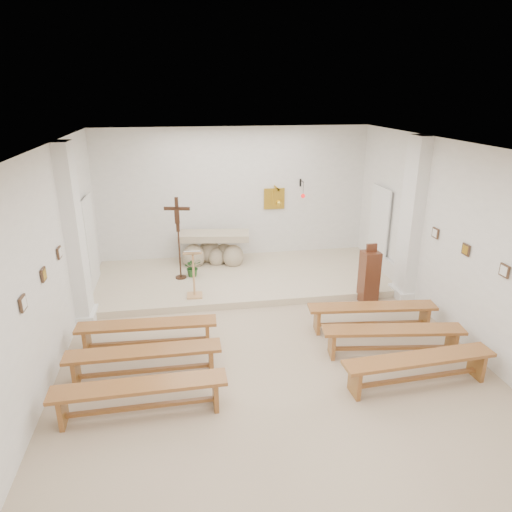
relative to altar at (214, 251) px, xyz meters
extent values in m
cube|color=tan|center=(0.62, -4.39, -0.50)|extent=(7.00, 10.00, 0.00)
cube|color=white|center=(-2.87, -4.39, 1.25)|extent=(0.02, 10.00, 3.50)
cube|color=white|center=(4.11, -4.39, 1.25)|extent=(0.02, 10.00, 3.50)
cube|color=white|center=(0.62, 0.60, 1.25)|extent=(7.00, 0.02, 3.50)
cube|color=silver|center=(0.62, -4.39, 2.99)|extent=(7.00, 10.00, 0.02)
cube|color=#C5B697|center=(0.62, -0.89, -0.42)|extent=(6.98, 3.00, 0.15)
cube|color=white|center=(-2.75, -2.39, 1.25)|extent=(0.26, 0.55, 3.50)
cube|color=white|center=(3.99, -2.39, 1.25)|extent=(0.26, 0.55, 3.50)
cube|color=gold|center=(1.67, 0.57, 1.15)|extent=(0.55, 0.04, 0.55)
cube|color=black|center=(2.37, 0.58, 1.55)|extent=(0.04, 0.02, 0.20)
cylinder|color=black|center=(2.37, 0.43, 1.62)|extent=(0.02, 0.30, 0.02)
cylinder|color=black|center=(2.37, 0.28, 1.45)|extent=(0.01, 0.01, 0.34)
sphere|color=red|center=(2.37, 0.28, 1.26)|extent=(0.11, 0.11, 0.11)
cube|color=#452E1E|center=(-2.85, -5.19, 1.22)|extent=(0.03, 0.20, 0.20)
cube|color=#452E1E|center=(-2.85, -4.19, 1.22)|extent=(0.03, 0.20, 0.20)
cube|color=#452E1E|center=(-2.85, -3.19, 1.22)|extent=(0.03, 0.20, 0.20)
cube|color=#452E1E|center=(4.09, -5.19, 1.22)|extent=(0.03, 0.20, 0.20)
cube|color=#452E1E|center=(4.09, -4.19, 1.22)|extent=(0.03, 0.20, 0.20)
cube|color=#452E1E|center=(4.09, -3.19, 1.22)|extent=(0.03, 0.20, 0.20)
cube|color=silver|center=(-2.81, -1.69, -0.23)|extent=(0.10, 0.85, 0.52)
cube|color=silver|center=(4.05, -1.69, -0.23)|extent=(0.10, 0.85, 0.52)
ellipsoid|color=tan|center=(-0.51, -0.07, -0.11)|extent=(0.57, 0.48, 0.64)
ellipsoid|color=tan|center=(0.47, -0.18, -0.12)|extent=(0.53, 0.45, 0.60)
ellipsoid|color=tan|center=(-0.09, 0.18, -0.09)|extent=(0.60, 0.51, 0.57)
ellipsoid|color=tan|center=(0.28, 0.10, -0.14)|extent=(0.49, 0.42, 0.53)
ellipsoid|color=tan|center=(0.06, -0.06, -0.17)|extent=(0.42, 0.35, 0.49)
cube|color=tan|center=(0.02, 0.00, 0.39)|extent=(1.83, 0.93, 0.17)
cube|color=tan|center=(-0.57, -1.93, -0.33)|extent=(0.34, 0.34, 0.04)
cylinder|color=tan|center=(-0.57, -1.93, 0.12)|extent=(0.05, 0.05, 0.94)
cube|color=tan|center=(-0.57, -1.95, 0.64)|extent=(0.41, 0.30, 0.15)
cube|color=white|center=(-0.58, -1.98, 0.69)|extent=(0.35, 0.25, 0.12)
cylinder|color=#341C10|center=(-0.85, -0.84, -0.33)|extent=(0.26, 0.26, 0.03)
cylinder|color=#341C10|center=(-0.85, -0.84, 0.24)|extent=(0.04, 0.04, 1.17)
cube|color=#341C10|center=(-0.85, -0.84, 1.20)|extent=(0.08, 0.07, 0.80)
cube|color=#341C10|center=(-0.85, -0.84, 1.34)|extent=(0.58, 0.17, 0.07)
cube|color=#341C10|center=(-0.86, -0.87, 1.17)|extent=(0.11, 0.06, 0.34)
imported|color=#245321|center=(-0.56, -0.77, -0.12)|extent=(0.45, 0.40, 0.45)
cube|color=#4F2716|center=(3.12, -2.49, 0.08)|extent=(0.38, 0.38, 1.15)
cube|color=#4F2716|center=(3.12, -2.49, 0.73)|extent=(0.23, 0.07, 0.19)
cube|color=brown|center=(-1.46, -3.68, -0.01)|extent=(2.43, 0.48, 0.05)
cube|color=brown|center=(-2.50, -3.64, -0.27)|extent=(0.08, 0.35, 0.46)
cube|color=brown|center=(-0.42, -3.73, -0.27)|extent=(0.08, 0.35, 0.46)
cube|color=brown|center=(-1.46, -3.68, -0.36)|extent=(2.03, 0.15, 0.05)
cube|color=brown|center=(2.70, -3.68, -0.01)|extent=(2.44, 0.63, 0.05)
cube|color=brown|center=(1.66, -3.57, -0.27)|extent=(0.10, 0.36, 0.46)
cube|color=brown|center=(3.74, -3.79, -0.27)|extent=(0.10, 0.36, 0.46)
cube|color=brown|center=(2.70, -3.68, -0.36)|extent=(2.03, 0.28, 0.05)
cube|color=brown|center=(-1.46, -4.58, -0.01)|extent=(2.41, 0.39, 0.05)
cube|color=brown|center=(-2.50, -4.58, -0.27)|extent=(0.07, 0.35, 0.46)
cube|color=brown|center=(-0.42, -4.58, -0.27)|extent=(0.07, 0.35, 0.46)
cube|color=brown|center=(-1.46, -4.58, -0.36)|extent=(2.03, 0.07, 0.05)
cube|color=brown|center=(2.70, -4.58, -0.01)|extent=(2.44, 0.71, 0.05)
cube|color=brown|center=(1.67, -4.44, -0.27)|extent=(0.11, 0.36, 0.46)
cube|color=brown|center=(3.73, -4.72, -0.27)|extent=(0.11, 0.36, 0.46)
cube|color=brown|center=(2.70, -4.58, -0.36)|extent=(2.02, 0.34, 0.05)
cube|color=brown|center=(-1.46, -5.47, -0.01)|extent=(2.42, 0.43, 0.05)
cube|color=brown|center=(-2.50, -5.49, -0.27)|extent=(0.07, 0.35, 0.46)
cube|color=brown|center=(-0.42, -5.46, -0.27)|extent=(0.07, 0.35, 0.46)
cube|color=brown|center=(-1.46, -5.47, -0.36)|extent=(2.03, 0.10, 0.05)
cube|color=brown|center=(2.70, -5.47, -0.01)|extent=(2.43, 0.52, 0.05)
cube|color=brown|center=(1.66, -5.53, -0.27)|extent=(0.09, 0.35, 0.46)
cube|color=brown|center=(3.74, -5.42, -0.27)|extent=(0.09, 0.35, 0.46)
cube|color=brown|center=(2.70, -5.47, -0.36)|extent=(2.03, 0.18, 0.05)
camera|label=1|loc=(-0.74, -10.97, 3.82)|focal=32.00mm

